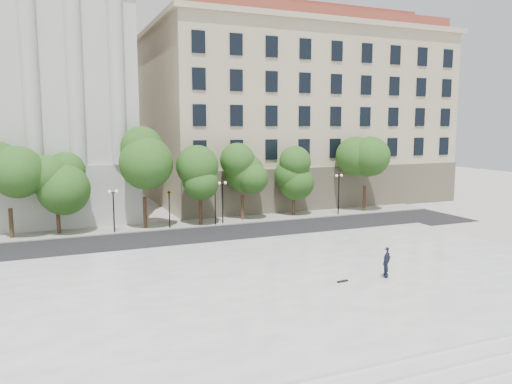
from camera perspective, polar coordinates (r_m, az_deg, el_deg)
ground at (r=27.16m, az=1.42°, el=-13.21°), size 160.00×160.00×0.00m
plaza at (r=29.68m, az=-1.00°, el=-10.91°), size 44.00×22.00×0.45m
street at (r=43.52m, az=-8.39°, el=-5.29°), size 60.00×8.00×0.02m
far_sidewalk at (r=49.23m, az=-10.15°, el=-3.77°), size 60.00×4.00×0.12m
building_east at (r=69.14m, az=3.36°, el=8.80°), size 36.00×26.15×23.00m
traffic_light_west at (r=46.99m, az=-9.92°, el=0.08°), size 0.74×1.57×4.12m
traffic_light_east at (r=48.17m, az=-4.70°, el=0.50°), size 0.97×1.84×4.23m
person_lying at (r=31.78m, az=14.60°, el=-9.01°), size 1.63×1.89×0.50m
skateboard at (r=30.47m, az=9.86°, el=-10.01°), size 0.77×0.30×0.08m
street_trees at (r=47.62m, az=-13.04°, el=2.01°), size 47.32×5.02×7.79m
lamp_posts at (r=47.48m, az=-9.46°, el=-0.69°), size 38.03×0.28×4.47m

